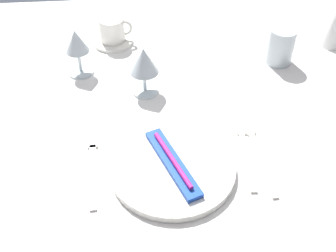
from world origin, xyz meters
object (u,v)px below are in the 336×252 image
object	(u,v)px
fork_outer	(93,167)
spoon_dessert	(257,150)
wine_glass_left	(77,45)
dinner_plate	(173,168)
spoon_soup	(244,148)
wine_glass_centre	(144,63)
drink_tumbler	(280,48)
toothbrush_package	(173,163)
coffee_cup_left	(113,29)

from	to	relation	value
fork_outer	spoon_dessert	xyz separation A→B (m)	(0.37, 0.02, 0.00)
wine_glass_left	dinner_plate	bearing A→B (deg)	-59.73
spoon_soup	wine_glass_centre	distance (m)	0.33
dinner_plate	spoon_soup	world-z (taller)	dinner_plate
dinner_plate	drink_tumbler	xyz separation A→B (m)	(0.34, 0.38, 0.04)
toothbrush_package	wine_glass_centre	xyz separation A→B (m)	(-0.05, 0.28, 0.07)
spoon_soup	wine_glass_left	distance (m)	0.52
wine_glass_left	drink_tumbler	world-z (taller)	wine_glass_left
toothbrush_package	fork_outer	world-z (taller)	toothbrush_package
toothbrush_package	spoon_dessert	size ratio (longest dim) A/B	0.95
dinner_plate	coffee_cup_left	xyz separation A→B (m)	(-0.13, 0.53, 0.04)
toothbrush_package	spoon_soup	bearing A→B (deg)	16.96
toothbrush_package	spoon_soup	size ratio (longest dim) A/B	1.01
fork_outer	wine_glass_left	xyz separation A→B (m)	(-0.05, 0.36, 0.09)
toothbrush_package	coffee_cup_left	bearing A→B (deg)	104.14
spoon_dessert	wine_glass_centre	size ratio (longest dim) A/B	1.66
spoon_soup	spoon_dessert	xyz separation A→B (m)	(0.03, -0.01, 0.00)
fork_outer	drink_tumbler	world-z (taller)	drink_tumbler
dinner_plate	drink_tumbler	size ratio (longest dim) A/B	2.61
toothbrush_package	wine_glass_centre	distance (m)	0.29
dinner_plate	fork_outer	world-z (taller)	dinner_plate
toothbrush_package	drink_tumbler	world-z (taller)	drink_tumbler
fork_outer	drink_tumbler	bearing A→B (deg)	35.20
fork_outer	spoon_dessert	bearing A→B (deg)	2.92
wine_glass_left	drink_tumbler	xyz separation A→B (m)	(0.56, 0.01, -0.04)
fork_outer	wine_glass_centre	world-z (taller)	wine_glass_centre
drink_tumbler	dinner_plate	bearing A→B (deg)	-131.39
spoon_dessert	drink_tumbler	xyz separation A→B (m)	(0.14, 0.34, 0.04)
toothbrush_package	coffee_cup_left	world-z (taller)	coffee_cup_left
spoon_soup	coffee_cup_left	world-z (taller)	coffee_cup_left
fork_outer	wine_glass_centre	distance (m)	0.30
coffee_cup_left	wine_glass_left	bearing A→B (deg)	-121.31
toothbrush_package	fork_outer	distance (m)	0.18
spoon_soup	spoon_dessert	size ratio (longest dim) A/B	0.93
dinner_plate	spoon_dessert	distance (m)	0.20
wine_glass_centre	wine_glass_left	size ratio (longest dim) A/B	1.00
spoon_soup	wine_glass_left	world-z (taller)	wine_glass_left
dinner_plate	drink_tumbler	distance (m)	0.51
dinner_plate	toothbrush_package	xyz separation A→B (m)	(0.00, 0.00, 0.02)
spoon_dessert	wine_glass_left	world-z (taller)	wine_glass_left
coffee_cup_left	wine_glass_left	world-z (taller)	wine_glass_left
toothbrush_package	coffee_cup_left	distance (m)	0.54
spoon_soup	drink_tumbler	distance (m)	0.38
dinner_plate	drink_tumbler	bearing A→B (deg)	48.61
spoon_dessert	coffee_cup_left	size ratio (longest dim) A/B	2.22
coffee_cup_left	drink_tumbler	size ratio (longest dim) A/B	0.95
spoon_soup	dinner_plate	bearing A→B (deg)	-163.04
drink_tumbler	wine_glass_left	bearing A→B (deg)	-179.41
spoon_soup	coffee_cup_left	bearing A→B (deg)	122.54
coffee_cup_left	wine_glass_centre	bearing A→B (deg)	-70.92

